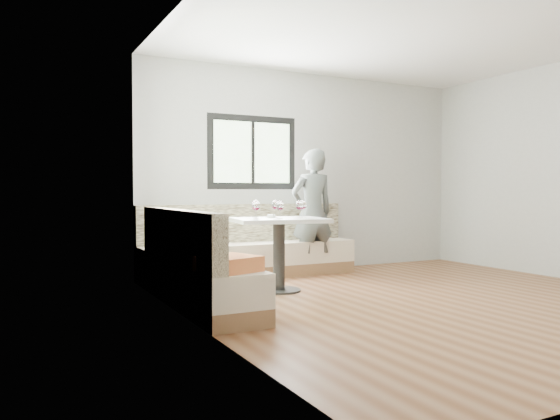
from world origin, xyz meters
name	(u,v)px	position (x,y,z in m)	size (l,w,h in m)	color
room	(421,163)	(-0.08, 0.08, 1.41)	(5.01, 5.01, 2.81)	brown
banquette	(229,259)	(-1.59, 1.61, 0.33)	(2.92, 2.80, 0.95)	brown
table	(279,236)	(-1.17, 1.16, 0.62)	(1.12, 0.94, 0.82)	black
person	(312,212)	(-0.21, 2.07, 0.85)	(0.62, 0.41, 1.69)	#4B504F
olive_ramekin	(271,216)	(-1.22, 1.27, 0.84)	(0.09, 0.09, 0.04)	white
wine_glass_a	(256,206)	(-1.51, 1.05, 0.96)	(0.09, 0.09, 0.20)	white
wine_glass_b	(280,206)	(-1.26, 0.98, 0.96)	(0.09, 0.09, 0.20)	white
wine_glass_c	(300,206)	(-0.99, 1.02, 0.96)	(0.09, 0.09, 0.20)	white
wine_glass_d	(275,205)	(-1.16, 1.27, 0.96)	(0.09, 0.09, 0.20)	white
wine_glass_e	(303,205)	(-0.86, 1.18, 0.96)	(0.09, 0.09, 0.20)	white
wine_glass_f	(255,205)	(-1.37, 1.37, 0.96)	(0.09, 0.09, 0.20)	white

